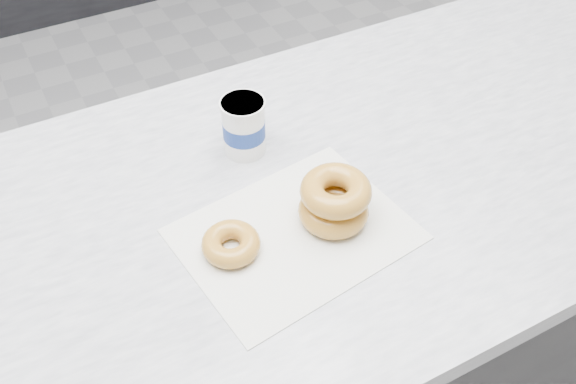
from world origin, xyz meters
name	(u,v)px	position (x,y,z in m)	size (l,w,h in m)	color
ground	(174,284)	(0.00, 0.00, 0.00)	(5.00, 5.00, 0.00)	gray
counter	(249,359)	(0.00, -0.60, 0.45)	(3.06, 0.76, 0.90)	#333335
wax_paper	(295,234)	(0.06, -0.68, 0.90)	(0.34, 0.26, 0.00)	silver
donut_single	(231,244)	(-0.04, -0.67, 0.92)	(0.09, 0.09, 0.03)	gold
donut_stack	(335,201)	(0.13, -0.68, 0.94)	(0.15, 0.15, 0.08)	gold
coffee_cup	(244,126)	(0.08, -0.47, 0.95)	(0.08, 0.08, 0.10)	white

